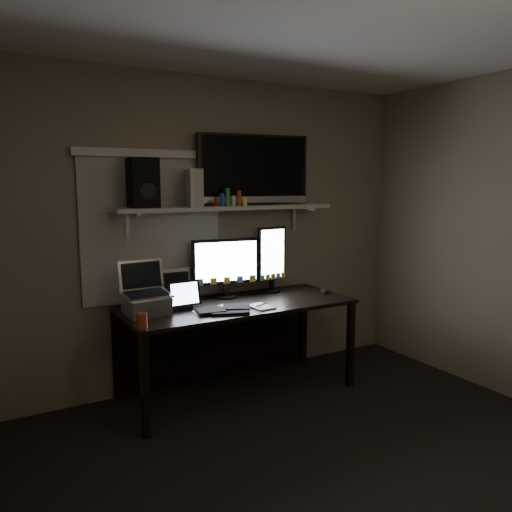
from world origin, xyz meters
TOP-DOWN VIEW (x-y plane):
  - floor at (0.00, 0.00)m, footprint 3.60×3.60m
  - ceiling at (0.00, 0.00)m, footprint 3.60×3.60m
  - back_wall at (0.00, 1.80)m, footprint 3.60×0.00m
  - window_blinds at (-0.55, 1.79)m, footprint 1.10×0.02m
  - desk at (0.00, 1.55)m, footprint 1.80×0.75m
  - wall_shelf at (0.00, 1.62)m, footprint 1.80×0.35m
  - monitor_landscape at (0.01, 1.65)m, footprint 0.57×0.13m
  - monitor_portrait at (0.44, 1.65)m, footprint 0.29×0.09m
  - keyboard at (-0.21, 1.26)m, footprint 0.45×0.28m
  - mouse at (0.80, 1.37)m, footprint 0.07×0.10m
  - notepad at (0.08, 1.22)m, footprint 0.17×0.22m
  - tablet at (-0.44, 1.44)m, footprint 0.25×0.12m
  - file_sorter at (-0.41, 1.72)m, footprint 0.21×0.10m
  - laptop at (-0.72, 1.43)m, footprint 0.34×0.29m
  - cup at (-0.85, 1.13)m, footprint 0.08×0.08m
  - sticky_notes at (-0.25, 1.34)m, footprint 0.27×0.20m
  - tv at (0.27, 1.66)m, footprint 0.96×0.28m
  - game_console at (-0.28, 1.62)m, footprint 0.12×0.25m
  - speaker at (-0.66, 1.65)m, footprint 0.21×0.25m
  - bottles at (0.02, 1.57)m, footprint 0.22×0.12m

SIDE VIEW (x-z plane):
  - floor at x=0.00m, z-range 0.00..0.00m
  - desk at x=0.00m, z-range 0.19..0.92m
  - sticky_notes at x=-0.25m, z-range 0.73..0.73m
  - notepad at x=0.08m, z-range 0.73..0.74m
  - keyboard at x=-0.21m, z-range 0.73..0.76m
  - mouse at x=0.80m, z-range 0.73..0.77m
  - cup at x=-0.85m, z-range 0.73..0.83m
  - tablet at x=-0.44m, z-range 0.73..0.95m
  - file_sorter at x=-0.41m, z-range 0.73..0.98m
  - laptop at x=-0.72m, z-range 0.73..1.10m
  - monitor_landscape at x=0.01m, z-range 0.73..1.23m
  - monitor_portrait at x=0.44m, z-range 0.73..1.30m
  - back_wall at x=0.00m, z-range -0.55..3.05m
  - window_blinds at x=-0.55m, z-range 0.75..1.85m
  - wall_shelf at x=0.00m, z-range 1.45..1.48m
  - bottles at x=0.02m, z-range 1.48..1.62m
  - game_console at x=-0.28m, z-range 1.48..1.76m
  - speaker at x=-0.66m, z-range 1.48..1.84m
  - tv at x=0.27m, z-range 1.48..2.05m
  - ceiling at x=0.00m, z-range 2.50..2.50m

